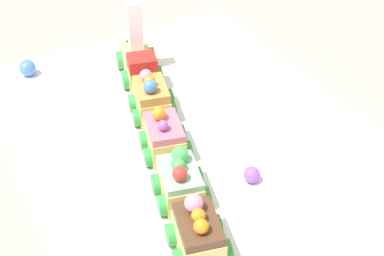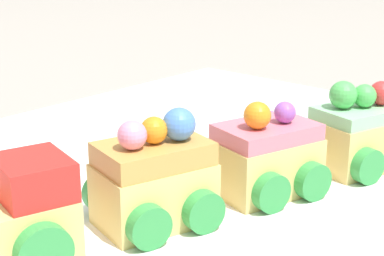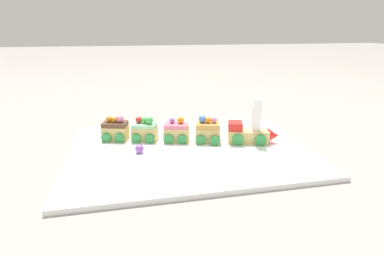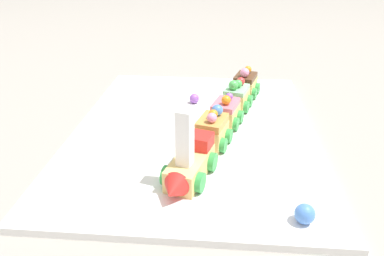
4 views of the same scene
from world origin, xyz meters
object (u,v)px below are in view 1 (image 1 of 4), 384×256
at_px(gumball_blue, 27,68).
at_px(cake_car_caramel, 152,100).
at_px(cake_car_strawberry, 164,138).
at_px(cake_car_chocolate, 198,235).
at_px(cake_car_mint, 180,183).
at_px(cake_train_locomotive, 137,58).
at_px(gumball_purple, 252,175).

bearing_deg(gumball_blue, cake_car_caramel, -147.34).
bearing_deg(cake_car_caramel, cake_car_strawberry, -179.92).
bearing_deg(cake_car_chocolate, cake_car_strawberry, 0.04).
height_order(cake_car_strawberry, cake_car_mint, cake_car_mint).
height_order(cake_train_locomotive, cake_car_strawberry, cake_train_locomotive).
bearing_deg(cake_car_mint, gumball_blue, 27.81).
height_order(cake_car_mint, cake_car_chocolate, cake_car_chocolate).
relative_size(cake_car_strawberry, gumball_blue, 2.85).
height_order(cake_car_caramel, cake_car_mint, cake_car_caramel).
distance_m(cake_car_mint, gumball_purple, 0.10).
bearing_deg(cake_car_mint, cake_train_locomotive, -0.00).
distance_m(cake_car_chocolate, gumball_blue, 0.46).
relative_size(cake_train_locomotive, gumball_purple, 6.54).
distance_m(cake_car_strawberry, gumball_blue, 0.30).
bearing_deg(cake_car_mint, cake_car_strawberry, 0.12).
bearing_deg(gumball_blue, cake_car_strawberry, -159.74).
distance_m(cake_car_strawberry, cake_car_mint, 0.09).
bearing_deg(cake_car_chocolate, cake_car_mint, -0.04).
bearing_deg(cake_car_chocolate, cake_car_caramel, 0.05).
xyz_separation_m(cake_car_chocolate, gumball_purple, (0.06, -0.12, -0.02)).
relative_size(cake_car_caramel, gumball_blue, 2.85).
relative_size(cake_car_caramel, cake_car_strawberry, 1.00).
distance_m(gumball_blue, gumball_purple, 0.43).
bearing_deg(cake_car_caramel, cake_car_mint, -179.90).
distance_m(cake_car_caramel, gumball_blue, 0.24).
height_order(cake_train_locomotive, gumball_blue, cake_train_locomotive).
bearing_deg(cake_car_strawberry, cake_train_locomotive, -0.05).
xyz_separation_m(gumball_blue, gumball_purple, (-0.39, -0.18, -0.00)).
distance_m(cake_train_locomotive, gumball_purple, 0.31).
xyz_separation_m(cake_car_caramel, cake_car_mint, (-0.17, 0.05, -0.00)).
bearing_deg(gumball_blue, cake_car_mint, -167.65).
height_order(gumball_blue, gumball_purple, gumball_blue).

